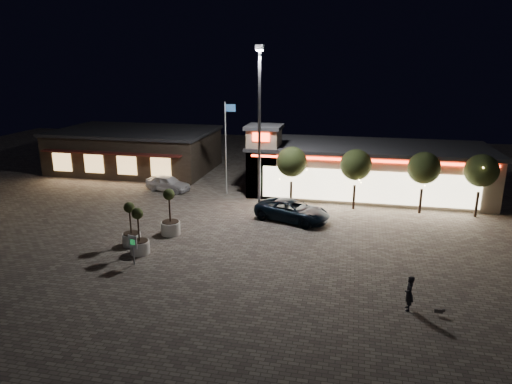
% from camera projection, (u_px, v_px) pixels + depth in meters
% --- Properties ---
extents(ground, '(90.00, 90.00, 0.00)m').
position_uv_depth(ground, '(200.00, 254.00, 27.70)').
color(ground, slate).
rests_on(ground, ground).
extents(retail_building, '(20.40, 8.40, 6.10)m').
position_uv_depth(retail_building, '(361.00, 168.00, 39.98)').
color(retail_building, gray).
rests_on(retail_building, ground).
extents(restaurant_building, '(16.40, 11.00, 4.30)m').
position_uv_depth(restaurant_building, '(136.00, 149.00, 48.71)').
color(restaurant_building, '#382D23').
rests_on(restaurant_building, ground).
extents(floodlight_pole, '(0.60, 0.40, 12.38)m').
position_uv_depth(floodlight_pole, '(259.00, 123.00, 32.84)').
color(floodlight_pole, gray).
rests_on(floodlight_pole, ground).
extents(flagpole, '(0.95, 0.10, 8.00)m').
position_uv_depth(flagpole, '(227.00, 140.00, 38.97)').
color(flagpole, white).
rests_on(flagpole, ground).
extents(string_tree_a, '(2.42, 2.42, 4.79)m').
position_uv_depth(string_tree_a, '(292.00, 162.00, 36.21)').
color(string_tree_a, '#332319').
rests_on(string_tree_a, ground).
extents(string_tree_b, '(2.42, 2.42, 4.79)m').
position_uv_depth(string_tree_b, '(356.00, 165.00, 35.19)').
color(string_tree_b, '#332319').
rests_on(string_tree_b, ground).
extents(string_tree_c, '(2.42, 2.42, 4.79)m').
position_uv_depth(string_tree_c, '(424.00, 168.00, 34.16)').
color(string_tree_c, '#332319').
rests_on(string_tree_c, ground).
extents(string_tree_d, '(2.42, 2.42, 4.79)m').
position_uv_depth(string_tree_d, '(481.00, 171.00, 33.34)').
color(string_tree_d, '#332319').
rests_on(string_tree_d, ground).
extents(pickup_truck, '(6.02, 4.12, 1.53)m').
position_uv_depth(pickup_truck, '(292.00, 211.00, 33.34)').
color(pickup_truck, black).
rests_on(pickup_truck, ground).
extents(white_sedan, '(4.44, 2.62, 1.42)m').
position_uv_depth(white_sedan, '(168.00, 183.00, 40.96)').
color(white_sedan, silver).
rests_on(white_sedan, ground).
extents(pedestrian, '(0.41, 0.63, 1.71)m').
position_uv_depth(pedestrian, '(409.00, 293.00, 21.32)').
color(pedestrian, black).
rests_on(pedestrian, ground).
extents(dog, '(0.49, 0.22, 0.26)m').
position_uv_depth(dog, '(440.00, 311.00, 20.98)').
color(dog, '#59514C').
rests_on(dog, ground).
extents(planter_left, '(1.17, 1.17, 2.86)m').
position_uv_depth(planter_left, '(131.00, 232.00, 28.84)').
color(planter_left, silver).
rests_on(planter_left, ground).
extents(planter_mid, '(1.18, 1.18, 2.90)m').
position_uv_depth(planter_mid, '(139.00, 239.00, 27.61)').
color(planter_mid, silver).
rests_on(planter_mid, ground).
extents(planter_right, '(1.30, 1.30, 3.19)m').
position_uv_depth(planter_right, '(170.00, 220.00, 30.64)').
color(planter_right, silver).
rests_on(planter_right, ground).
extents(valet_sign, '(0.59, 0.20, 1.80)m').
position_uv_depth(valet_sign, '(133.00, 244.00, 25.92)').
color(valet_sign, gray).
rests_on(valet_sign, ground).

